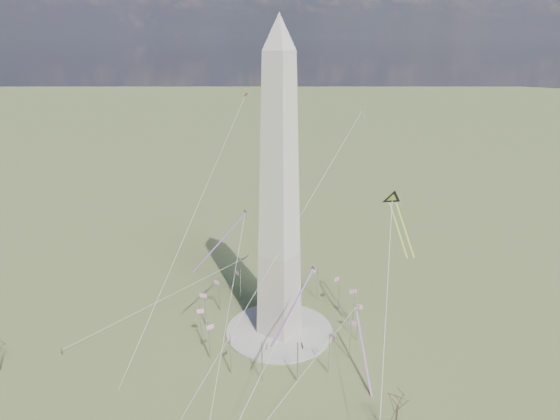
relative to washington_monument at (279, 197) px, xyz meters
The scene contains 13 objects.
ground 47.95m from the washington_monument, ahead, with size 2000.00×2000.00×0.00m, color #4E5D2E.
plaza 47.55m from the washington_monument, ahead, with size 36.00×36.00×0.80m, color #9E9A91.
washington_monument is the anchor object (origin of this frame).
flagpole_ring 40.68m from the washington_monument, 169.63° to the right, with size 54.40×54.40×13.00m.
tree_near 66.76m from the washington_monument, 25.81° to the right, with size 9.06×9.06×15.86m.
person_west 83.91m from the washington_monument, 136.17° to the right, with size 0.87×0.68×1.79m, color gray.
kite_delta_black 34.26m from the washington_monument, 23.36° to the left, with size 15.38×16.27×15.02m.
kite_diamond_purple 38.49m from the washington_monument, 155.90° to the left, with size 2.12×3.31×10.16m.
kite_streamer_left 32.48m from the washington_monument, 44.21° to the right, with size 2.02×21.61×14.85m.
kite_streamer_mid 19.50m from the washington_monument, 139.11° to the right, with size 5.54×21.44×14.85m.
kite_streamer_right 48.54m from the washington_monument, ahead, with size 15.56×19.45×16.18m.
kite_small_red 63.04m from the washington_monument, 136.81° to the left, with size 1.34×2.14×4.82m.
kite_small_white 54.45m from the washington_monument, 85.45° to the left, with size 1.37×2.20×4.98m.
Camera 1 is at (80.47, -121.44, 94.37)m, focal length 32.00 mm.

